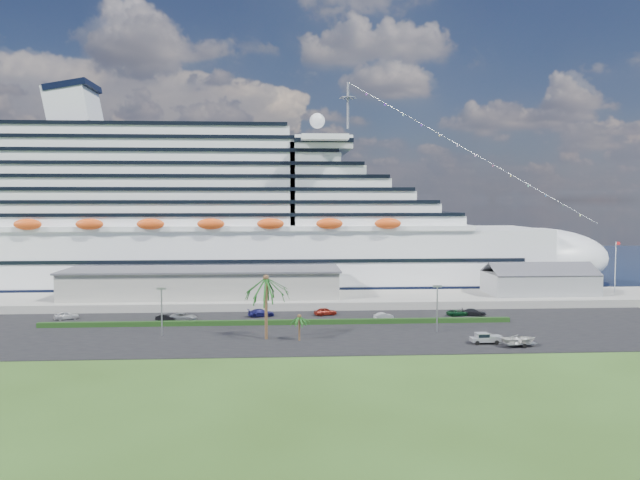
{
  "coord_description": "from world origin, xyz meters",
  "views": [
    {
      "loc": [
        -7.31,
        -99.45,
        23.32
      ],
      "look_at": [
        0.62,
        30.0,
        15.06
      ],
      "focal_mm": 35.0,
      "sensor_mm": 36.0,
      "label": 1
    }
  ],
  "objects": [
    {
      "name": "palm_short",
      "position": [
        -4.5,
        2.5,
        3.67
      ],
      "size": [
        3.53,
        3.53,
        4.56
      ],
      "color": "#47301E",
      "rests_on": "ground"
    },
    {
      "name": "pickup_truck",
      "position": [
        25.58,
        -1.6,
        1.09
      ],
      "size": [
        5.06,
        2.03,
        1.77
      ],
      "color": "black",
      "rests_on": "asphalt_lot"
    },
    {
      "name": "parked_car_7",
      "position": [
        31.26,
        22.74,
        0.83
      ],
      "size": [
        5.22,
        3.15,
        1.41
      ],
      "primitive_type": "imported",
      "rotation": [
        0.0,
        0.0,
        1.31
      ],
      "color": "black",
      "rests_on": "asphalt_lot"
    },
    {
      "name": "asphalt_lot",
      "position": [
        0.0,
        11.0,
        0.06
      ],
      "size": [
        140.0,
        38.0,
        0.12
      ],
      "primitive_type": "cube",
      "color": "black",
      "rests_on": "ground"
    },
    {
      "name": "flagpole",
      "position": [
        70.04,
        40.0,
        8.27
      ],
      "size": [
        1.08,
        0.16,
        12.0
      ],
      "color": "silver",
      "rests_on": "wharf"
    },
    {
      "name": "wharf",
      "position": [
        0.0,
        40.0,
        0.9
      ],
      "size": [
        240.0,
        20.0,
        1.8
      ],
      "primitive_type": "cube",
      "color": "gray",
      "rests_on": "ground"
    },
    {
      "name": "parked_car_3",
      "position": [
        -11.55,
        24.34,
        0.89
      ],
      "size": [
        5.67,
        3.45,
        1.54
      ],
      "primitive_type": "imported",
      "rotation": [
        0.0,
        0.0,
        1.83
      ],
      "color": "#181753",
      "rests_on": "asphalt_lot"
    },
    {
      "name": "palm_tall",
      "position": [
        -10.0,
        4.0,
        9.2
      ],
      "size": [
        8.82,
        8.82,
        11.13
      ],
      "color": "#47301E",
      "rests_on": "ground"
    },
    {
      "name": "water",
      "position": [
        0.0,
        130.0,
        0.01
      ],
      "size": [
        420.0,
        160.0,
        0.02
      ],
      "primitive_type": "cube",
      "color": "black",
      "rests_on": "ground"
    },
    {
      "name": "hedge",
      "position": [
        -8.0,
        16.0,
        0.57
      ],
      "size": [
        88.0,
        1.1,
        0.9
      ],
      "primitive_type": "cube",
      "color": "black",
      "rests_on": "asphalt_lot"
    },
    {
      "name": "parked_car_6",
      "position": [
        27.99,
        22.81,
        0.74
      ],
      "size": [
        4.77,
        2.89,
        1.24
      ],
      "primitive_type": "imported",
      "rotation": [
        0.0,
        0.0,
        1.77
      ],
      "color": "#0E381A",
      "rests_on": "asphalt_lot"
    },
    {
      "name": "parked_car_4",
      "position": [
        1.4,
        24.87,
        0.9
      ],
      "size": [
        4.94,
        3.16,
        1.57
      ],
      "primitive_type": "imported",
      "rotation": [
        0.0,
        0.0,
        1.88
      ],
      "color": "maroon",
      "rests_on": "asphalt_lot"
    },
    {
      "name": "lamp_post_right",
      "position": [
        20.0,
        8.0,
        5.34
      ],
      "size": [
        1.6,
        0.35,
        8.27
      ],
      "color": "gray",
      "rests_on": "asphalt_lot"
    },
    {
      "name": "parked_car_2",
      "position": [
        -26.4,
        21.12,
        0.86
      ],
      "size": [
        5.6,
        3.21,
        1.47
      ],
      "primitive_type": "imported",
      "rotation": [
        0.0,
        0.0,
        1.42
      ],
      "color": "gray",
      "rests_on": "asphalt_lot"
    },
    {
      "name": "terminal_building",
      "position": [
        -25.0,
        40.0,
        5.01
      ],
      "size": [
        61.0,
        15.0,
        6.3
      ],
      "color": "gray",
      "rests_on": "wharf"
    },
    {
      "name": "parked_car_1",
      "position": [
        -29.61,
        20.78,
        0.77
      ],
      "size": [
        4.19,
        2.33,
        1.31
      ],
      "primitive_type": "imported",
      "rotation": [
        0.0,
        0.0,
        1.32
      ],
      "color": "black",
      "rests_on": "asphalt_lot"
    },
    {
      "name": "parked_car_0",
      "position": [
        -49.35,
        23.65,
        0.89
      ],
      "size": [
        4.88,
        3.37,
        1.54
      ],
      "primitive_type": "imported",
      "rotation": [
        0.0,
        0.0,
        1.95
      ],
      "color": "silver",
      "rests_on": "asphalt_lot"
    },
    {
      "name": "lamp_post_left",
      "position": [
        -28.0,
        8.0,
        5.34
      ],
      "size": [
        1.6,
        0.35,
        8.27
      ],
      "color": "gray",
      "rests_on": "asphalt_lot"
    },
    {
      "name": "port_shed",
      "position": [
        52.0,
        40.0,
        4.4
      ],
      "size": [
        24.0,
        12.31,
        7.37
      ],
      "color": "gray",
      "rests_on": "wharf"
    },
    {
      "name": "boat_trailer",
      "position": [
        30.3,
        -4.06,
        1.32
      ],
      "size": [
        6.52,
        4.76,
        1.81
      ],
      "color": "gray",
      "rests_on": "asphalt_lot"
    },
    {
      "name": "cruise_ship",
      "position": [
        -21.53,
        64.0,
        16.69
      ],
      "size": [
        191.0,
        38.0,
        54.0
      ],
      "color": "silver",
      "rests_on": "ground"
    },
    {
      "name": "ground",
      "position": [
        0.0,
        0.0,
        0.0
      ],
      "size": [
        420.0,
        420.0,
        0.0
      ],
      "primitive_type": "plane",
      "color": "#2E4918",
      "rests_on": "ground"
    },
    {
      "name": "parked_car_5",
      "position": [
        12.47,
        20.04,
        0.75
      ],
      "size": [
        4.04,
        2.34,
        1.26
      ],
      "primitive_type": "imported",
      "rotation": [
        0.0,
        0.0,
        1.85
      ],
      "color": "#A9ABB0",
      "rests_on": "asphalt_lot"
    }
  ]
}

